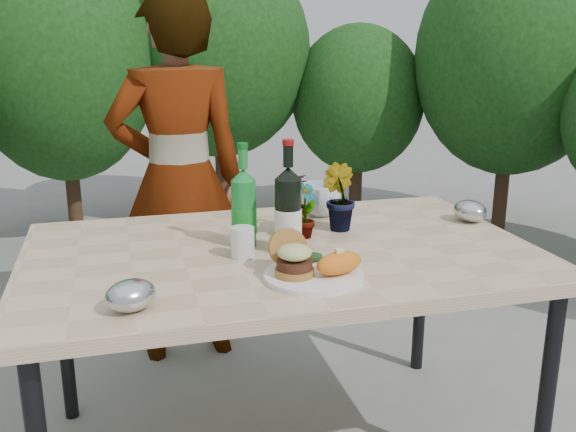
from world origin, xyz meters
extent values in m
cube|color=#CDAF88|center=(0.00, 0.00, 0.73)|extent=(1.60, 1.00, 0.04)
cylinder|color=black|center=(0.72, -0.42, 0.35)|extent=(0.05, 0.05, 0.71)
cylinder|color=black|center=(-0.72, 0.42, 0.35)|extent=(0.05, 0.05, 0.71)
cylinder|color=black|center=(0.72, 0.42, 0.35)|extent=(0.05, 0.05, 0.71)
cylinder|color=#382316|center=(-0.80, 2.80, 0.21)|extent=(0.10, 0.10, 0.42)
ellipsoid|color=#21531B|center=(-0.80, 2.80, 1.22)|extent=(1.25, 1.25, 1.60)
cylinder|color=#382316|center=(0.30, 3.00, 0.25)|extent=(0.10, 0.10, 0.50)
ellipsoid|color=#21531B|center=(0.30, 3.00, 1.28)|extent=(1.36, 1.36, 1.56)
cylinder|color=#382316|center=(1.30, 2.70, 0.19)|extent=(0.10, 0.10, 0.38)
ellipsoid|color=#21531B|center=(1.30, 2.70, 0.94)|extent=(0.99, 0.99, 1.11)
cylinder|color=#382316|center=(2.20, 2.10, 0.22)|extent=(0.10, 0.10, 0.44)
ellipsoid|color=#21531B|center=(2.20, 2.10, 1.25)|extent=(1.35, 1.35, 1.62)
cylinder|color=white|center=(0.02, -0.27, 0.76)|extent=(0.28, 0.28, 0.01)
cylinder|color=#B7722D|center=(-0.03, -0.27, 0.78)|extent=(0.11, 0.11, 0.02)
cylinder|color=#472314|center=(-0.03, -0.27, 0.80)|extent=(0.10, 0.10, 0.02)
ellipsoid|color=beige|center=(-0.03, -0.27, 0.83)|extent=(0.10, 0.10, 0.04)
cylinder|color=#B7722D|center=(-0.03, -0.20, 0.82)|extent=(0.11, 0.06, 0.11)
ellipsoid|color=orange|center=(0.09, -0.29, 0.80)|extent=(0.17, 0.12, 0.06)
ellipsoid|color=olive|center=(0.02, -0.18, 0.78)|extent=(0.04, 0.04, 0.02)
ellipsoid|color=#193814|center=(0.05, -0.18, 0.78)|extent=(0.06, 0.04, 0.03)
cylinder|color=black|center=(0.01, -0.04, 0.87)|extent=(0.08, 0.08, 0.23)
cylinder|color=white|center=(0.01, -0.04, 0.84)|extent=(0.09, 0.09, 0.09)
cone|color=black|center=(0.01, -0.04, 1.00)|extent=(0.08, 0.08, 0.04)
cylinder|color=black|center=(0.01, -0.04, 1.05)|extent=(0.03, 0.03, 0.07)
cylinder|color=maroon|center=(0.01, -0.04, 1.10)|extent=(0.04, 0.04, 0.02)
cylinder|color=#17812E|center=(-0.11, 0.06, 0.86)|extent=(0.08, 0.08, 0.22)
cylinder|color=#198C26|center=(-0.11, 0.06, 0.84)|extent=(0.08, 0.08, 0.09)
cone|color=#17812E|center=(-0.11, 0.06, 0.98)|extent=(0.08, 0.08, 0.04)
cylinder|color=#17812E|center=(-0.11, 0.06, 1.04)|extent=(0.03, 0.03, 0.06)
cylinder|color=#0C5919|center=(-0.11, 0.06, 1.08)|extent=(0.03, 0.03, 0.02)
cylinder|color=silver|center=(-0.13, -0.05, 0.80)|extent=(0.07, 0.07, 0.09)
imported|color=#2A581E|center=(0.10, 0.09, 0.85)|extent=(0.13, 0.13, 0.21)
imported|color=#2C6121|center=(0.24, 0.16, 0.86)|extent=(0.14, 0.16, 0.23)
imported|color=#20591E|center=(0.09, 0.19, 0.85)|extent=(0.14, 0.14, 0.20)
imported|color=silver|center=(0.24, 0.34, 0.81)|extent=(0.16, 0.16, 0.12)
ellipsoid|color=#B1B4B8|center=(-0.48, -0.36, 0.79)|extent=(0.17, 0.16, 0.08)
ellipsoid|color=#AFB1B6|center=(0.74, 0.12, 0.79)|extent=(0.13, 0.15, 0.08)
imported|color=#9E694F|center=(-0.24, 0.84, 0.80)|extent=(0.60, 0.41, 1.61)
camera|label=1|loc=(-0.49, -1.87, 1.41)|focal=40.00mm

